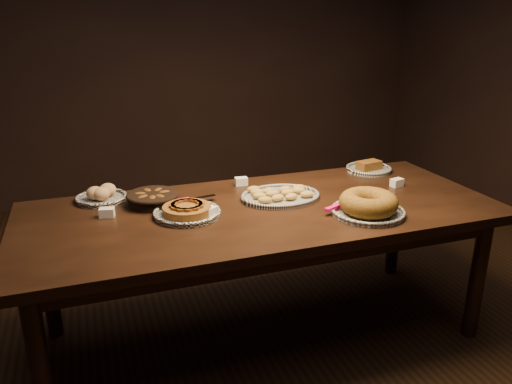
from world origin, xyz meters
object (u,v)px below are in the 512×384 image
object	(u,v)px
madeleine_platter	(280,195)
buffet_table	(263,221)
apple_tart_plate	(187,211)
bundt_cake_plate	(368,205)

from	to	relation	value
madeleine_platter	buffet_table	bearing A→B (deg)	-139.97
apple_tart_plate	madeleine_platter	size ratio (longest dim) A/B	0.84
madeleine_platter	bundt_cake_plate	xyz separation A→B (m)	(0.32, -0.35, 0.03)
apple_tart_plate	bundt_cake_plate	xyz separation A→B (m)	(0.84, -0.28, 0.02)
buffet_table	bundt_cake_plate	bearing A→B (deg)	-29.21
madeleine_platter	bundt_cake_plate	distance (m)	0.48
bundt_cake_plate	madeleine_platter	bearing A→B (deg)	116.69
bundt_cake_plate	apple_tart_plate	bearing A→B (deg)	145.89
buffet_table	madeleine_platter	xyz separation A→B (m)	(0.13, 0.10, 0.09)
madeleine_platter	apple_tart_plate	bearing A→B (deg)	-168.56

